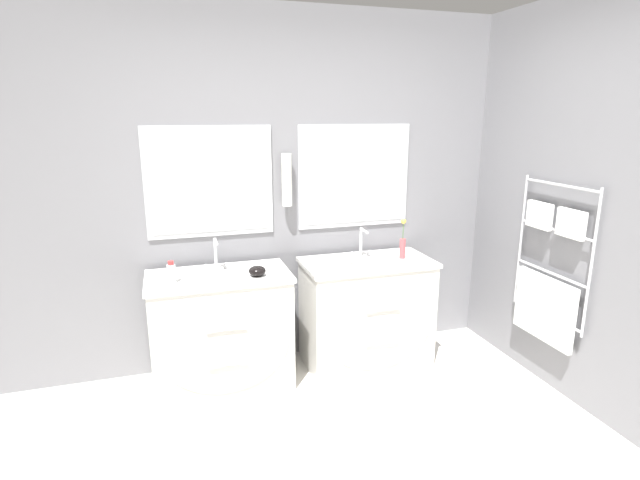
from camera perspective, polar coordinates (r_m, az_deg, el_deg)
The scene contains 10 objects.
wall_back at distance 3.72m, azimuth -4.22°, elevation 5.57°, with size 4.92×0.15×2.60m.
wall_right at distance 3.64m, azimuth 26.87°, elevation 3.60°, with size 0.13×3.71×2.60m.
vanity_left at distance 3.55m, azimuth -11.14°, elevation -10.16°, with size 0.96×0.57×0.81m.
vanity_right at distance 3.79m, azimuth 5.49°, elevation -8.27°, with size 0.96×0.57×0.81m.
faucet_left at distance 3.51m, azimuth -11.82°, elevation -1.61°, with size 0.17×0.14×0.22m.
faucet_right at distance 3.76m, azimuth 4.78°, elevation -0.28°, with size 0.17×0.14×0.22m.
toiletry_bottle at distance 3.32m, azimuth -16.61°, elevation -3.63°, with size 0.05×0.05×0.15m.
amenity_bowl at distance 3.35m, azimuth -7.18°, elevation -3.53°, with size 0.11×0.11×0.07m.
flower_vase at distance 3.75m, azimuth 9.43°, elevation -0.42°, with size 0.04×0.04×0.30m.
soap_dish at distance 3.53m, azimuth 3.67°, elevation -2.79°, with size 0.10×0.07×0.04m.
Camera 1 is at (-0.83, -1.75, 1.87)m, focal length 28.00 mm.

